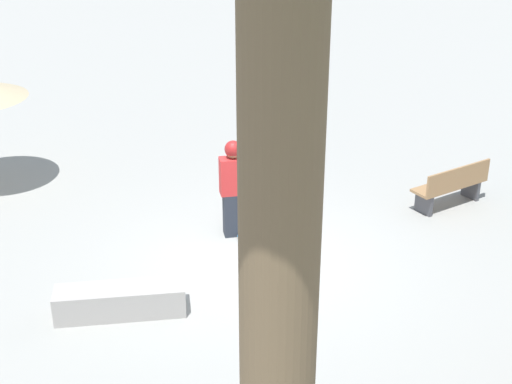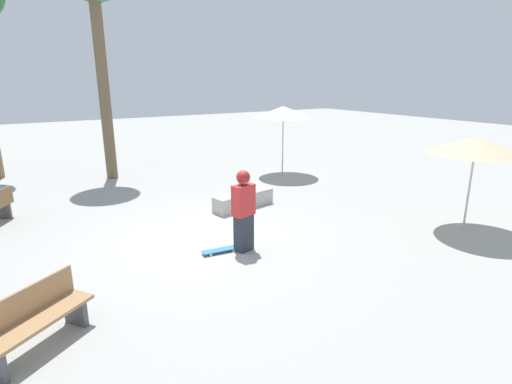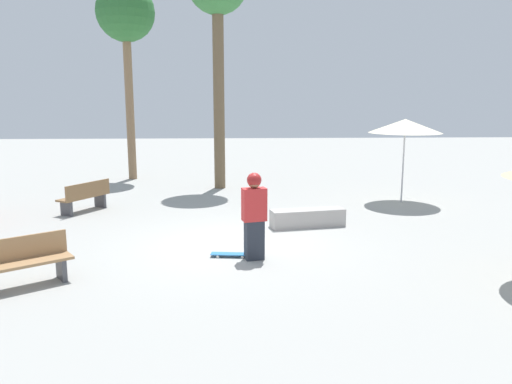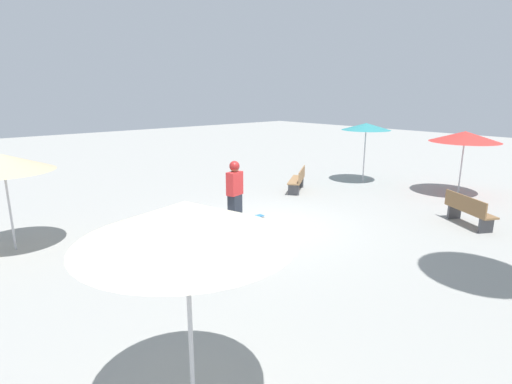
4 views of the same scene
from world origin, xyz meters
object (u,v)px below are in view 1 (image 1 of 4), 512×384
(concrete_ledge, at_px, (120,301))
(bench_near, at_px, (452,186))
(skateboard, at_px, (261,236))
(skater_main, at_px, (234,185))

(concrete_ledge, bearing_deg, bench_near, 125.13)
(skateboard, height_order, bench_near, bench_near)
(skateboard, xyz_separation_m, concrete_ledge, (2.36, -1.92, 0.16))
(skater_main, xyz_separation_m, skateboard, (0.15, 0.47, -0.88))
(concrete_ledge, height_order, bench_near, bench_near)
(skateboard, bearing_deg, bench_near, 29.06)
(skateboard, bearing_deg, skater_main, 168.64)
(skateboard, relative_size, concrete_ledge, 0.43)
(concrete_ledge, xyz_separation_m, bench_near, (-3.83, 5.44, 0.21))
(skater_main, bearing_deg, skateboard, -32.19)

